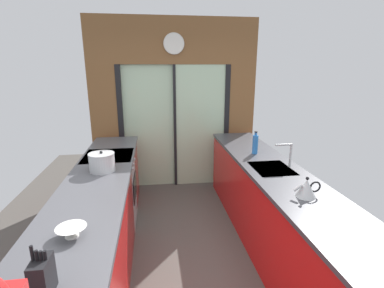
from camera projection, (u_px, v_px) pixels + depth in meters
ground_plane at (189, 247)px, 3.20m from camera, size 5.04×7.60×0.02m
back_wall_unit at (174, 95)px, 4.51m from camera, size 2.64×0.12×2.70m
left_counter_run at (94, 242)px, 2.51m from camera, size 0.62×3.80×0.92m
right_counter_run at (280, 218)px, 2.91m from camera, size 0.62×3.80×0.92m
sink_faucet at (288, 152)px, 3.00m from camera, size 0.19×0.02×0.27m
oven_range at (111, 190)px, 3.58m from camera, size 0.60×0.60×0.92m
mixing_bowl at (72, 231)px, 1.80m from camera, size 0.19×0.19×0.07m
knife_block at (42, 277)px, 1.33m from camera, size 0.08×0.14×0.27m
stock_pot at (102, 162)px, 2.92m from camera, size 0.26×0.26×0.22m
kettle at (306, 188)px, 2.35m from camera, size 0.24×0.17×0.18m
soap_bottle_far at (255, 144)px, 3.50m from camera, size 0.07×0.07×0.28m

